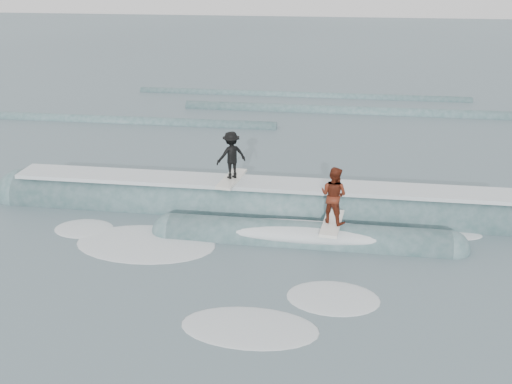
# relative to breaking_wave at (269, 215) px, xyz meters

# --- Properties ---
(ground) EXTENTS (160.00, 160.00, 0.00)m
(ground) POSITION_rel_breaking_wave_xyz_m (-0.40, -2.68, -0.05)
(ground) COLOR #3F525B
(ground) RESTS_ON ground
(breaking_wave) EXTENTS (20.29, 3.81, 2.05)m
(breaking_wave) POSITION_rel_breaking_wave_xyz_m (0.00, 0.00, 0.00)
(breaking_wave) COLOR #36595B
(breaking_wave) RESTS_ON ground
(surfer_black) EXTENTS (1.26, 2.06, 1.79)m
(surfer_black) POSITION_rel_breaking_wave_xyz_m (-1.42, 0.48, 1.92)
(surfer_black) COLOR silver
(surfer_black) RESTS_ON ground
(surfer_red) EXTENTS (1.11, 2.05, 1.93)m
(surfer_red) POSITION_rel_breaking_wave_xyz_m (2.22, -1.72, 1.50)
(surfer_red) COLOR white
(surfer_red) RESTS_ON ground
(whitewater) EXTENTS (13.88, 7.70, 0.10)m
(whitewater) POSITION_rel_breaking_wave_xyz_m (-0.69, -3.91, -0.05)
(whitewater) COLOR silver
(whitewater) RESTS_ON ground
(far_swells) EXTENTS (37.98, 8.65, 0.80)m
(far_swells) POSITION_rel_breaking_wave_xyz_m (-2.31, 14.97, -0.05)
(far_swells) COLOR #36595B
(far_swells) RESTS_ON ground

